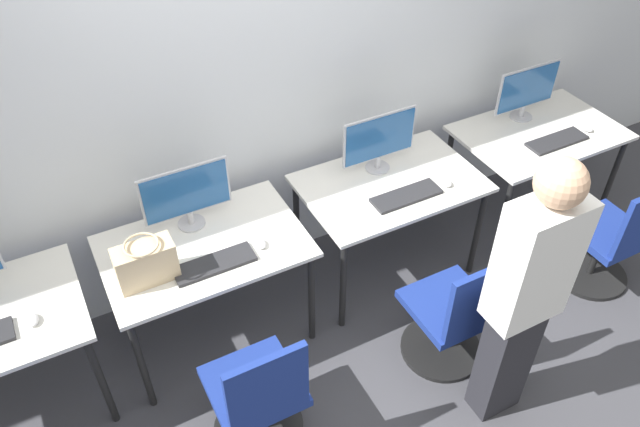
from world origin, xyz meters
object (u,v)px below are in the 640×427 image
(keyboard_right, at_px, (406,196))
(mouse_far_right, at_px, (587,128))
(keyboard_far_right, at_px, (557,141))
(keyboard_left, at_px, (214,264))
(mouse_far_left, at_px, (32,320))
(office_chair_right, at_px, (454,318))
(monitor_far_right, at_px, (527,90))
(person_right, at_px, (526,292))
(monitor_right, at_px, (379,140))
(mouse_right, at_px, (446,182))
(handbag, at_px, (146,263))
(office_chair_far_right, at_px, (610,242))
(mouse_left, at_px, (260,243))
(office_chair_left, at_px, (259,401))
(monitor_left, at_px, (186,195))

(keyboard_right, bearing_deg, mouse_far_right, 1.18)
(keyboard_far_right, xyz_separation_m, mouse_far_right, (0.28, 0.01, 0.01))
(keyboard_left, relative_size, mouse_far_right, 4.79)
(mouse_far_left, xyz_separation_m, office_chair_right, (2.04, -0.69, -0.40))
(mouse_far_left, xyz_separation_m, keyboard_right, (2.10, -0.04, -0.01))
(monitor_far_right, bearing_deg, person_right, -131.76)
(keyboard_left, relative_size, monitor_right, 0.87)
(mouse_right, distance_m, handbag, 1.81)
(mouse_right, height_order, person_right, person_right)
(monitor_right, height_order, handbag, monitor_right)
(mouse_far_left, bearing_deg, mouse_far_right, -0.22)
(office_chair_right, xyz_separation_m, office_chair_far_right, (1.25, 0.04, 0.00))
(monitor_right, bearing_deg, keyboard_right, -90.00)
(monitor_far_right, bearing_deg, mouse_left, -170.83)
(person_right, bearing_deg, mouse_right, 72.96)
(handbag, bearing_deg, keyboard_left, -11.02)
(office_chair_right, bearing_deg, keyboard_far_right, 27.43)
(monitor_right, relative_size, mouse_far_right, 5.51)
(mouse_far_left, bearing_deg, mouse_left, -1.07)
(office_chair_left, distance_m, office_chair_right, 1.18)
(mouse_far_left, height_order, person_right, person_right)
(monitor_left, distance_m, monitor_far_right, 2.40)
(monitor_far_right, bearing_deg, office_chair_left, -158.15)
(monitor_left, height_order, office_chair_right, monitor_left)
(keyboard_right, height_order, keyboard_far_right, same)
(office_chair_left, distance_m, handbag, 0.89)
(keyboard_left, xyz_separation_m, keyboard_far_right, (2.40, 0.02, 0.00))
(office_chair_far_right, bearing_deg, keyboard_right, 153.01)
(mouse_right, xyz_separation_m, monitor_far_right, (0.92, 0.38, 0.20))
(mouse_far_left, bearing_deg, keyboard_left, -2.96)
(mouse_right, bearing_deg, monitor_left, 165.86)
(monitor_right, relative_size, office_chair_far_right, 0.57)
(keyboard_far_right, distance_m, handbag, 2.73)
(keyboard_left, bearing_deg, handbag, 168.98)
(monitor_left, relative_size, keyboard_left, 1.15)
(mouse_left, distance_m, monitor_right, 1.00)
(keyboard_far_right, bearing_deg, office_chair_far_right, -91.24)
(person_right, height_order, office_chair_far_right, person_right)
(office_chair_right, distance_m, mouse_far_right, 1.74)
(office_chair_right, relative_size, office_chair_far_right, 1.00)
(office_chair_left, distance_m, person_right, 1.40)
(mouse_left, relative_size, handbag, 0.30)
(monitor_left, xyz_separation_m, office_chair_right, (1.13, -1.01, -0.60))
(monitor_left, height_order, monitor_far_right, same)
(office_chair_right, distance_m, keyboard_far_right, 1.48)
(monitor_right, distance_m, mouse_right, 0.48)
(mouse_left, relative_size, keyboard_right, 0.21)
(person_right, xyz_separation_m, mouse_far_right, (1.51, 1.04, -0.16))
(person_right, bearing_deg, monitor_left, 130.59)
(mouse_right, xyz_separation_m, handbag, (-1.81, 0.07, 0.10))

